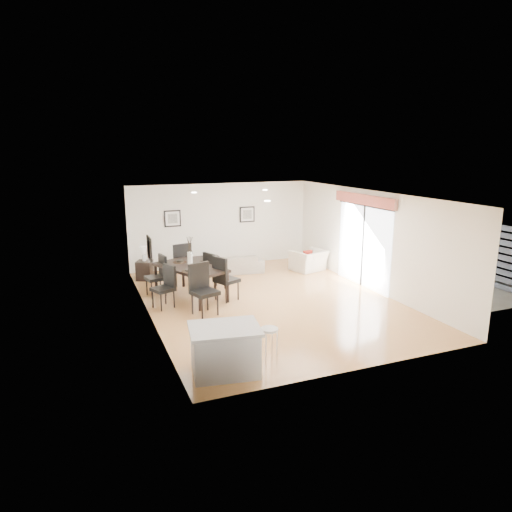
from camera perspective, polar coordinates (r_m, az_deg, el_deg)
name	(u,v)px	position (r m, az deg, el deg)	size (l,w,h in m)	color
ground	(269,301)	(11.69, 1.68, -5.60)	(8.00, 8.00, 0.00)	tan
wall_back	(221,225)	(15.01, -4.37, 3.92)	(6.00, 0.04, 2.70)	white
wall_front	(364,296)	(7.94, 13.32, -4.91)	(6.00, 0.04, 2.70)	white
wall_left	(147,260)	(10.52, -13.44, -0.45)	(0.04, 8.00, 2.70)	white
wall_right	(371,240)	(12.80, 14.16, 1.92)	(0.04, 8.00, 2.70)	white
ceiling	(270,195)	(11.11, 1.77, 7.69)	(6.00, 8.00, 0.02)	white
sofa	(232,264)	(14.23, -3.03, -0.97)	(1.94, 0.76, 0.57)	#9F9481
armchair	(309,260)	(14.55, 6.61, -0.55)	(1.01, 0.88, 0.65)	beige
courtyard_plant_a	(446,266)	(14.82, 22.66, -1.20)	(0.61, 0.53, 0.68)	#3A5A26
courtyard_plant_b	(432,262)	(15.34, 21.18, -0.70)	(0.35, 0.35, 0.63)	#3A5A26
dining_table	(190,269)	(11.82, -8.21, -1.67)	(1.72, 2.26, 0.84)	black
dining_chair_wnear	(166,284)	(11.28, -11.20, -3.44)	(0.61, 0.61, 1.05)	black
dining_chair_wfar	(159,273)	(12.22, -12.05, -2.10)	(0.56, 0.56, 1.08)	black
dining_chair_enear	(224,276)	(11.53, -4.07, -2.53)	(0.69, 0.69, 1.16)	black
dining_chair_efar	(213,269)	(12.49, -5.45, -1.63)	(0.61, 0.61, 1.04)	black
dining_chair_head	(202,286)	(10.67, -6.75, -3.75)	(0.68, 0.68, 1.21)	black
dining_chair_foot	(181,262)	(13.03, -9.40, -0.69)	(0.66, 0.66, 1.21)	black
vase	(190,253)	(11.72, -8.28, 0.36)	(0.84, 1.38, 0.78)	white
coffee_table	(203,265)	(14.39, -6.69, -1.12)	(1.13, 0.68, 0.45)	black
side_table	(145,270)	(13.84, -13.74, -1.74)	(0.43, 0.43, 0.57)	black
table_lamp	(144,252)	(13.71, -13.87, 0.55)	(0.23, 0.23, 0.44)	white
cushion	(308,255)	(14.38, 6.48, 0.09)	(0.30, 0.09, 0.30)	maroon
kitchen_island	(225,350)	(7.99, -3.90, -11.61)	(1.33, 1.10, 0.84)	silver
bar_stool	(269,333)	(8.18, 1.68, -9.64)	(0.32, 0.32, 0.69)	white
framed_print_back_left	(172,219)	(14.55, -10.40, 4.63)	(0.52, 0.04, 0.52)	black
framed_print_back_right	(247,214)	(15.23, -1.11, 5.23)	(0.52, 0.04, 0.52)	black
framed_print_left_wall	(149,248)	(10.27, -13.19, 0.95)	(0.04, 0.52, 0.52)	black
sliding_door	(364,227)	(12.95, 13.30, 3.52)	(0.12, 2.70, 2.57)	white
courtyard	(437,241)	(15.53, 21.72, 1.72)	(6.00, 6.00, 2.00)	#9C967F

